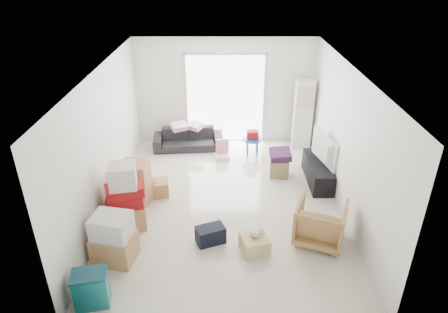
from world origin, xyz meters
name	(u,v)px	position (x,y,z in m)	size (l,w,h in m)	color
room_shell	(226,142)	(0.00, 0.00, 1.35)	(4.98, 6.48, 3.18)	beige
sliding_door	(225,96)	(0.00, 2.98, 1.24)	(2.10, 0.04, 2.33)	white
ac_tower	(303,114)	(1.95, 2.65, 0.88)	(0.45, 0.30, 1.75)	silver
tv_console	(317,172)	(2.00, 0.84, 0.23)	(0.42, 1.39, 0.46)	black
television	(319,159)	(2.00, 0.84, 0.54)	(1.09, 0.63, 0.14)	black
sofa	(188,136)	(-0.94, 2.50, 0.34)	(1.74, 0.51, 0.68)	#222327
pillow_left	(179,121)	(-1.16, 2.50, 0.75)	(0.41, 0.32, 0.13)	#E6A8BA
pillow_right	(195,120)	(-0.75, 2.54, 0.74)	(0.35, 0.28, 0.12)	#E6A8BA
armchair	(321,221)	(1.62, -1.19, 0.41)	(0.80, 0.75, 0.83)	#9D7945
storage_bins	(91,289)	(-1.90, -2.59, 0.28)	(0.54, 0.43, 0.56)	#0F5F62
box_stack_a	(114,239)	(-1.80, -1.66, 0.41)	(0.73, 0.64, 0.85)	#B57651
box_stack_b	(126,200)	(-1.80, -0.72, 0.54)	(0.76, 0.76, 1.24)	#B57651
box_stack_c	(136,183)	(-1.77, 0.07, 0.42)	(0.70, 0.64, 0.86)	#B57651
loose_box	(159,188)	(-1.37, 0.29, 0.16)	(0.38, 0.38, 0.32)	#B57651
duffel_bag	(210,235)	(-0.27, -1.23, 0.15)	(0.48, 0.29, 0.31)	black
ottoman	(279,167)	(1.21, 1.10, 0.21)	(0.41, 0.41, 0.41)	#8C8351
blanket	(280,156)	(1.21, 1.10, 0.48)	(0.46, 0.46, 0.14)	#431E4B
kids_table	(252,138)	(0.67, 2.18, 0.43)	(0.48, 0.48, 0.61)	blue
toy_walker	(222,153)	(-0.07, 1.97, 0.13)	(0.39, 0.36, 0.45)	silver
wood_crate	(255,244)	(0.48, -1.47, 0.14)	(0.43, 0.43, 0.29)	tan
plush_bunny	(257,234)	(0.51, -1.46, 0.35)	(0.27, 0.16, 0.13)	#B2ADA8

